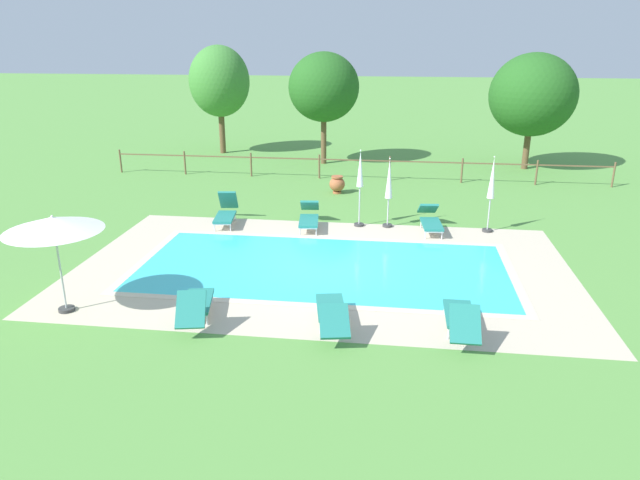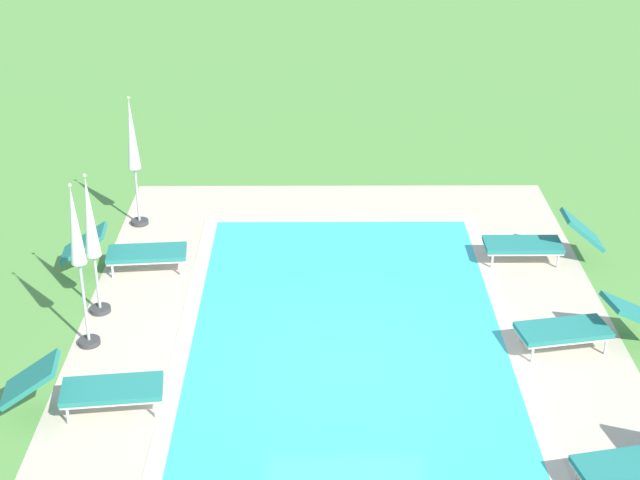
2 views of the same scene
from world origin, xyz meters
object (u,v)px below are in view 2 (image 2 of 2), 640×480
object	(u,v)px
sun_lounger_north_mid	(583,325)
patio_umbrella_closed_row_west	(77,243)
sun_lounger_north_near_steps	(129,251)
patio_umbrella_closed_row_centre	(91,228)
patio_umbrella_closed_row_mid_west	(133,145)
sun_lounger_north_far	(88,387)
sun_lounger_south_mid	(540,241)

from	to	relation	value
sun_lounger_north_mid	patio_umbrella_closed_row_west	world-z (taller)	patio_umbrella_closed_row_west
sun_lounger_north_near_steps	patio_umbrella_closed_row_centre	size ratio (longest dim) A/B	0.90
patio_umbrella_closed_row_mid_west	patio_umbrella_closed_row_centre	distance (m)	3.19
sun_lounger_north_near_steps	sun_lounger_north_mid	xyz separation A→B (m)	(-2.40, -6.93, -0.01)
sun_lounger_north_far	patio_umbrella_closed_row_mid_west	distance (m)	5.85
sun_lounger_south_mid	patio_umbrella_closed_row_mid_west	size ratio (longest dim) A/B	0.81
patio_umbrella_closed_row_west	patio_umbrella_closed_row_centre	distance (m)	0.96
sun_lounger_north_mid	patio_umbrella_closed_row_west	distance (m)	7.24
sun_lounger_north_far	patio_umbrella_closed_row_mid_west	bearing A→B (deg)	3.08
sun_lounger_north_far	patio_umbrella_closed_row_west	world-z (taller)	patio_umbrella_closed_row_west
sun_lounger_north_mid	sun_lounger_north_far	size ratio (longest dim) A/B	1.03
sun_lounger_north_far	patio_umbrella_closed_row_centre	distance (m)	2.78
sun_lounger_north_near_steps	sun_lounger_north_far	size ratio (longest dim) A/B	1.00
patio_umbrella_closed_row_mid_west	sun_lounger_north_near_steps	bearing A→B (deg)	-175.57
sun_lounger_north_far	patio_umbrella_closed_row_mid_west	world-z (taller)	patio_umbrella_closed_row_mid_west
sun_lounger_north_mid	sun_lounger_south_mid	bearing A→B (deg)	0.91
sun_lounger_north_mid	patio_umbrella_closed_row_west	bearing A→B (deg)	89.17
sun_lounger_south_mid	sun_lounger_north_near_steps	bearing A→B (deg)	92.51
patio_umbrella_closed_row_centre	sun_lounger_north_near_steps	bearing A→B (deg)	-9.38
patio_umbrella_closed_row_west	patio_umbrella_closed_row_mid_west	distance (m)	4.12
sun_lounger_north_far	sun_lounger_south_mid	bearing A→B (deg)	-57.94
sun_lounger_north_mid	patio_umbrella_closed_row_mid_west	distance (m)	8.32
sun_lounger_north_mid	patio_umbrella_closed_row_west	size ratio (longest dim) A/B	0.84
sun_lounger_north_mid	sun_lounger_north_far	world-z (taller)	sun_lounger_north_far
patio_umbrella_closed_row_west	sun_lounger_north_far	bearing A→B (deg)	-167.23
sun_lounger_north_far	sun_lounger_south_mid	world-z (taller)	sun_lounger_south_mid
sun_lounger_north_mid	patio_umbrella_closed_row_mid_west	bearing A→B (deg)	59.19
patio_umbrella_closed_row_mid_west	patio_umbrella_closed_row_centre	world-z (taller)	patio_umbrella_closed_row_mid_west
sun_lounger_north_far	patio_umbrella_closed_row_mid_west	size ratio (longest dim) A/B	0.85
patio_umbrella_closed_row_mid_west	patio_umbrella_closed_row_centre	size ratio (longest dim) A/B	1.07
sun_lounger_north_near_steps	patio_umbrella_closed_row_mid_west	bearing A→B (deg)	4.43
sun_lounger_north_mid	patio_umbrella_closed_row_mid_west	size ratio (longest dim) A/B	0.87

